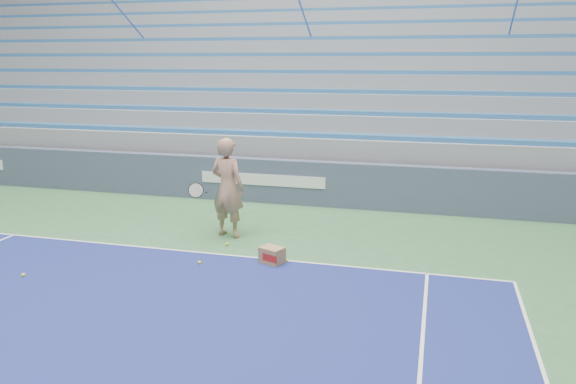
# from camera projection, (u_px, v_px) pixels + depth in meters

# --- Properties ---
(sponsor_barrier) EXTENTS (30.00, 0.32, 1.10)m
(sponsor_barrier) POSITION_uv_depth(u_px,v_px,m) (264.00, 180.00, 14.06)
(sponsor_barrier) COLOR #3F4860
(sponsor_barrier) RESTS_ON ground
(bleachers) EXTENTS (31.00, 9.15, 7.30)m
(bleachers) POSITION_uv_depth(u_px,v_px,m) (314.00, 94.00, 19.02)
(bleachers) COLOR gray
(bleachers) RESTS_ON ground
(tennis_player) EXTENTS (1.02, 0.94, 2.02)m
(tennis_player) POSITION_uv_depth(u_px,v_px,m) (228.00, 188.00, 11.21)
(tennis_player) COLOR tan
(tennis_player) RESTS_ON ground
(ball_box) EXTENTS (0.48, 0.43, 0.30)m
(ball_box) POSITION_uv_depth(u_px,v_px,m) (272.00, 255.00, 9.87)
(ball_box) COLOR #99724A
(ball_box) RESTS_ON ground
(tennis_ball_0) EXTENTS (0.07, 0.07, 0.07)m
(tennis_ball_0) POSITION_uv_depth(u_px,v_px,m) (227.00, 244.00, 10.82)
(tennis_ball_0) COLOR #CDE62F
(tennis_ball_0) RESTS_ON ground
(tennis_ball_1) EXTENTS (0.07, 0.07, 0.07)m
(tennis_ball_1) POSITION_uv_depth(u_px,v_px,m) (286.00, 260.00, 9.95)
(tennis_ball_1) COLOR #CDE62F
(tennis_ball_1) RESTS_ON ground
(tennis_ball_2) EXTENTS (0.07, 0.07, 0.07)m
(tennis_ball_2) POSITION_uv_depth(u_px,v_px,m) (23.00, 275.00, 9.27)
(tennis_ball_2) COLOR #CDE62F
(tennis_ball_2) RESTS_ON ground
(tennis_ball_3) EXTENTS (0.07, 0.07, 0.07)m
(tennis_ball_3) POSITION_uv_depth(u_px,v_px,m) (199.00, 262.00, 9.85)
(tennis_ball_3) COLOR #CDE62F
(tennis_ball_3) RESTS_ON ground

